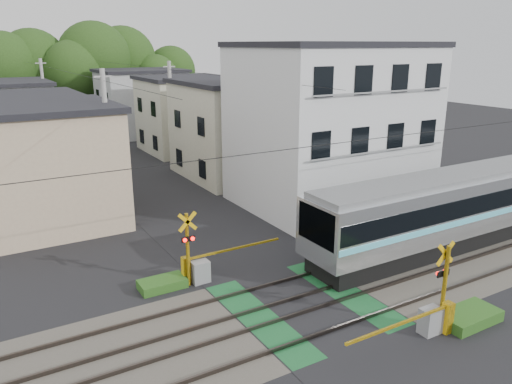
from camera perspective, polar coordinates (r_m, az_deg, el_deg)
ground at (r=18.81m, az=5.49°, el=-12.74°), size 120.00×120.00×0.00m
track_bed at (r=18.79m, az=5.49°, el=-12.64°), size 120.00×120.00×0.14m
crossing_signal_near at (r=17.76m, az=19.70°, el=-12.99°), size 4.74×0.65×3.09m
crossing_signal_far at (r=20.18m, az=-6.69°, el=-8.38°), size 4.74×0.65×3.09m
apartment_block at (r=29.48m, az=8.41°, el=7.57°), size 10.20×8.36×9.30m
houses_row at (r=40.80m, az=-16.02°, el=7.58°), size 22.07×31.35×6.80m
tree_hill at (r=62.74m, az=-22.21°, el=12.27°), size 40.00×12.67×11.72m
catenary at (r=21.30m, az=18.93°, el=0.73°), size 60.00×5.04×7.00m
utility_poles at (r=37.57m, az=-16.89°, el=8.07°), size 7.90×42.00×8.00m
pedestrian at (r=45.03m, az=-15.94°, el=5.24°), size 0.66×0.50×1.64m
weed_patches at (r=19.64m, az=9.90°, el=-10.98°), size 10.25×8.80×0.40m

